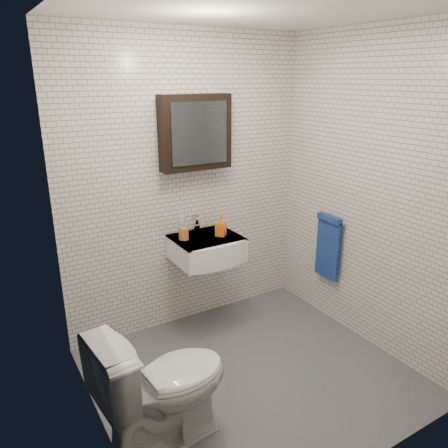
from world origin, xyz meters
name	(u,v)px	position (x,y,z in m)	size (l,w,h in m)	color
ground	(251,374)	(0.00, 0.00, 0.01)	(2.20, 2.00, 0.01)	#4C4F54
room_shell	(256,185)	(0.00, 0.00, 1.47)	(2.22, 2.02, 2.51)	silver
washbasin	(208,249)	(0.05, 0.73, 0.76)	(0.55, 0.50, 0.20)	white
faucet	(197,224)	(0.05, 0.93, 0.92)	(0.06, 0.20, 0.15)	silver
mirror_cabinet	(195,133)	(0.05, 0.93, 1.70)	(0.60, 0.15, 0.60)	black
towel_rail	(328,244)	(1.04, 0.35, 0.72)	(0.09, 0.30, 0.58)	silver
toothbrush_cup	(184,233)	(-0.13, 0.82, 0.91)	(0.09, 0.09, 0.23)	#B9642E
soap_bottle	(221,226)	(0.17, 0.74, 0.94)	(0.08, 0.08, 0.17)	#FF5B1A
toilet	(164,385)	(-0.80, -0.24, 0.41)	(0.46, 0.80, 0.82)	white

